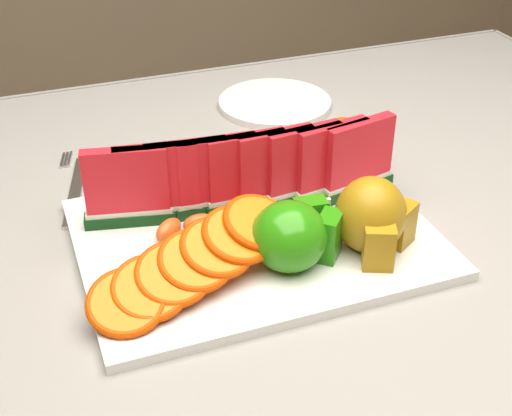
{
  "coord_description": "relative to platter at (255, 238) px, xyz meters",
  "views": [
    {
      "loc": [
        -0.18,
        -0.64,
        1.24
      ],
      "look_at": [
        0.05,
        -0.02,
        0.81
      ],
      "focal_mm": 50.0,
      "sensor_mm": 36.0,
      "label": 1
    }
  ],
  "objects": [
    {
      "name": "fork",
      "position": [
        -0.18,
        0.19,
        -0.0
      ],
      "size": [
        0.06,
        0.19,
        0.0
      ],
      "color": "silver",
      "rests_on": "tablecloth"
    },
    {
      "name": "platter",
      "position": [
        0.0,
        0.0,
        0.0
      ],
      "size": [
        0.4,
        0.3,
        0.01
      ],
      "color": "silver",
      "rests_on": "tablecloth"
    },
    {
      "name": "side_plate",
      "position": [
        0.16,
        0.34,
        -0.0
      ],
      "size": [
        0.23,
        0.23,
        0.01
      ],
      "color": "silver",
      "rests_on": "tablecloth"
    },
    {
      "name": "tablecloth",
      "position": [
        -0.05,
        0.01,
        -0.05
      ],
      "size": [
        1.53,
        1.03,
        0.2
      ],
      "color": "gray",
      "rests_on": "table"
    },
    {
      "name": "watermelon_row",
      "position": [
        0.01,
        0.06,
        0.05
      ],
      "size": [
        0.39,
        0.07,
        0.1
      ],
      "color": "#093B14",
      "rests_on": "platter"
    },
    {
      "name": "tangerine_segments",
      "position": [
        -0.03,
        0.01,
        0.02
      ],
      "size": [
        0.15,
        0.06,
        0.03
      ],
      "color": "orange",
      "rests_on": "platter"
    },
    {
      "name": "orange_fan_front",
      "position": [
        -0.09,
        -0.06,
        0.04
      ],
      "size": [
        0.26,
        0.15,
        0.06
      ],
      "color": "#EB5700",
      "rests_on": "platter"
    },
    {
      "name": "table",
      "position": [
        -0.05,
        0.01,
        -0.11
      ],
      "size": [
        1.4,
        0.9,
        0.75
      ],
      "color": "#523C1E",
      "rests_on": "ground"
    },
    {
      "name": "apple_cluster",
      "position": [
        0.02,
        -0.06,
        0.04
      ],
      "size": [
        0.12,
        0.11,
        0.08
      ],
      "color": "#1B8313",
      "rests_on": "platter"
    },
    {
      "name": "pear_cluster",
      "position": [
        0.11,
        -0.07,
        0.04
      ],
      "size": [
        0.1,
        0.1,
        0.09
      ],
      "color": "#A96D1B",
      "rests_on": "platter"
    },
    {
      "name": "orange_fan_back",
      "position": [
        0.04,
        0.13,
        0.03
      ],
      "size": [
        0.38,
        0.1,
        0.05
      ],
      "color": "#EB5700",
      "rests_on": "platter"
    }
  ]
}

